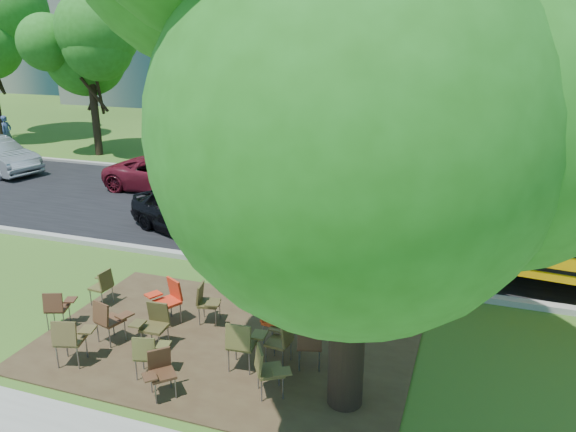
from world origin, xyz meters
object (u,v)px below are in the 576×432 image
at_px(chair_4, 148,352).
at_px(chair_11, 242,341).
at_px(chair_1, 108,318).
at_px(chair_3, 154,322).
at_px(chair_9, 169,297).
at_px(chair_0, 57,305).
at_px(chair_10, 206,300).
at_px(chair_2, 70,337).
at_px(main_tree, 358,36).
at_px(chair_7, 267,367).
at_px(pedestrian_a, 7,132).
at_px(chair_6, 282,338).
at_px(bg_car_red, 166,174).
at_px(black_car, 186,212).
at_px(chair_8, 103,284).
at_px(chair_13, 311,341).
at_px(chair_5, 160,369).
at_px(chair_12, 273,316).

height_order(chair_4, chair_11, chair_11).
height_order(chair_1, chair_3, chair_1).
distance_m(chair_3, chair_9, 0.98).
bearing_deg(chair_4, chair_0, 148.00).
bearing_deg(chair_10, chair_2, -47.34).
relative_size(main_tree, chair_7, 10.35).
bearing_deg(chair_10, pedestrian_a, -137.46).
xyz_separation_m(main_tree, chair_11, (-1.89, 0.29, -5.02)).
xyz_separation_m(chair_6, bg_car_red, (-7.86, 9.28, 0.11)).
height_order(chair_2, chair_10, chair_2).
distance_m(chair_2, black_car, 6.88).
distance_m(chair_8, chair_10, 2.47).
bearing_deg(chair_11, chair_7, -43.93).
bearing_deg(chair_1, chair_13, 23.19).
bearing_deg(chair_5, chair_9, -107.17).
height_order(chair_3, chair_5, chair_3).
distance_m(chair_1, chair_2, 0.86).
relative_size(chair_1, chair_10, 1.06).
bearing_deg(chair_4, chair_6, 16.84).
bearing_deg(chair_9, black_car, -36.74).
relative_size(chair_1, chair_13, 1.02).
height_order(chair_0, chair_3, chair_3).
distance_m(bg_car_red, pedestrian_a, 12.28).
relative_size(chair_3, chair_13, 1.02).
xyz_separation_m(chair_6, chair_12, (-0.39, 0.60, 0.04)).
bearing_deg(chair_9, chair_13, -163.08).
xyz_separation_m(chair_4, chair_6, (1.98, 1.16, 0.00)).
height_order(chair_1, chair_4, chair_1).
bearing_deg(chair_6, main_tree, -112.33).
bearing_deg(chair_4, black_car, 100.41).
distance_m(main_tree, chair_10, 6.24).
xyz_separation_m(chair_12, bg_car_red, (-7.47, 8.68, 0.06)).
distance_m(chair_5, chair_9, 2.44).
relative_size(chair_0, chair_9, 0.88).
distance_m(main_tree, chair_11, 5.37).
bearing_deg(chair_0, chair_2, -61.62).
bearing_deg(chair_7, chair_10, -163.05).
xyz_separation_m(chair_2, chair_4, (1.49, 0.12, -0.06)).
distance_m(chair_3, chair_13, 2.96).
height_order(chair_4, chair_10, chair_10).
height_order(main_tree, bg_car_red, main_tree).
xyz_separation_m(chair_1, chair_10, (1.37, 1.31, -0.03)).
height_order(chair_2, chair_11, chair_11).
distance_m(chair_10, black_car, 5.46).
bearing_deg(chair_0, black_car, 72.44).
xyz_separation_m(main_tree, chair_7, (-1.23, -0.25, -5.06)).
distance_m(chair_1, chair_3, 0.90).
xyz_separation_m(chair_8, chair_10, (2.47, 0.01, 0.02)).
bearing_deg(chair_2, chair_11, 0.73).
bearing_deg(chair_8, chair_5, -124.77).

